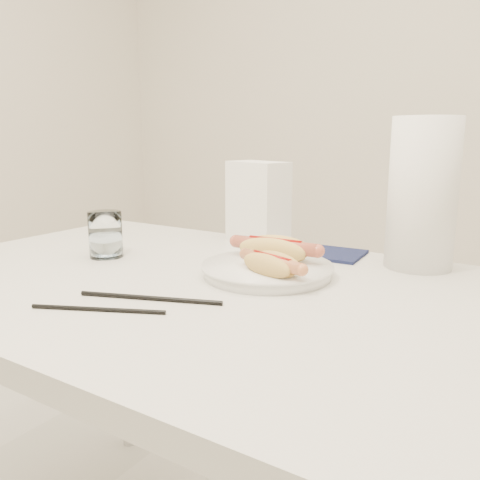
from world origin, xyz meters
The scene contains 10 objects.
table centered at (0.00, 0.00, 0.69)m, with size 1.20×0.80×0.75m.
plate centered at (0.12, 0.09, 0.76)m, with size 0.25×0.25×0.02m, color white.
hotdog_left centered at (0.12, 0.14, 0.79)m, with size 0.18×0.08×0.05m.
hotdog_right centered at (0.16, 0.04, 0.79)m, with size 0.15×0.09×0.04m.
water_glass centered at (-0.26, 0.03, 0.80)m, with size 0.07×0.07×0.10m, color white.
chopstick_near centered at (0.00, -0.22, 0.75)m, with size 0.01×0.01×0.22m, color black.
chopstick_far centered at (0.03, -0.14, 0.75)m, with size 0.01×0.01×0.25m, color black.
napkin_box centered at (-0.05, 0.35, 0.85)m, with size 0.15×0.09×0.20m, color white.
navy_napkin centered at (0.17, 0.32, 0.75)m, with size 0.13×0.13×0.01m, color #13193C.
paper_towel_roll centered at (0.35, 0.32, 0.90)m, with size 0.14×0.14×0.31m, color white.
Camera 1 is at (0.58, -0.73, 1.02)m, focal length 37.40 mm.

